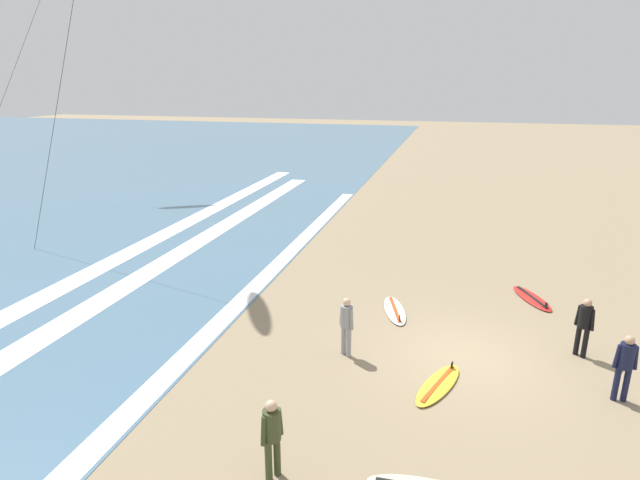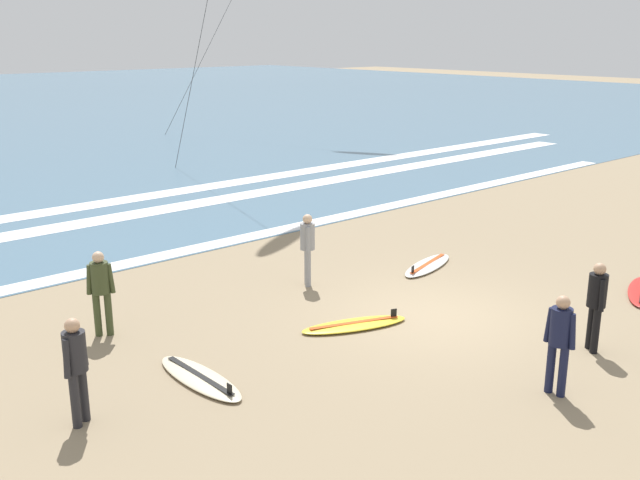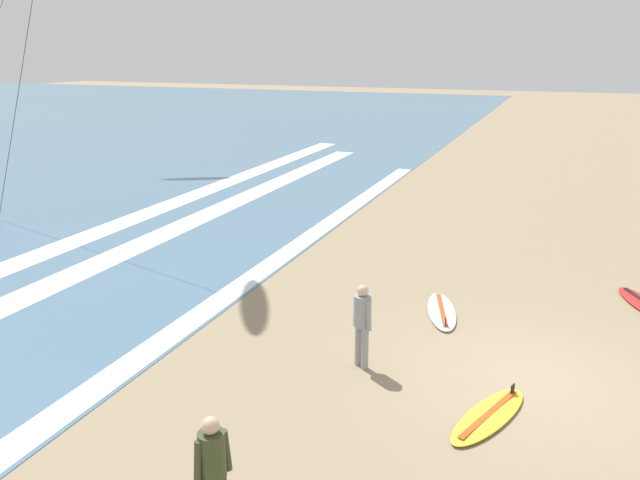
{
  "view_description": "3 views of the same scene",
  "coord_description": "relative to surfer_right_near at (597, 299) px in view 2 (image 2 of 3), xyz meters",
  "views": [
    {
      "loc": [
        -12.45,
        0.6,
        6.86
      ],
      "look_at": [
        1.35,
        4.25,
        2.42
      ],
      "focal_mm": 29.02,
      "sensor_mm": 36.0,
      "label": 1
    },
    {
      "loc": [
        -10.41,
        -8.45,
        5.31
      ],
      "look_at": [
        -1.17,
        2.07,
        1.32
      ],
      "focal_mm": 40.57,
      "sensor_mm": 36.0,
      "label": 2
    },
    {
      "loc": [
        -10.58,
        -0.05,
        5.61
      ],
      "look_at": [
        1.34,
        4.63,
        1.66
      ],
      "focal_mm": 35.15,
      "sensor_mm": 36.0,
      "label": 3
    }
  ],
  "objects": [
    {
      "name": "ground_plane",
      "position": [
        -0.79,
        2.86,
        -0.96
      ],
      "size": [
        160.0,
        160.0,
        0.0
      ],
      "primitive_type": "plane",
      "color": "#937F60"
    },
    {
      "name": "wave_foam_shoreline",
      "position": [
        -2.3,
        9.87,
        -0.94
      ],
      "size": [
        40.16,
        0.64,
        0.01
      ],
      "primitive_type": "cube",
      "color": "white",
      "rests_on": "ocean_surface"
    },
    {
      "name": "wave_foam_mid_break",
      "position": [
        -2.32,
        14.23,
        -0.94
      ],
      "size": [
        47.83,
        1.01,
        0.01
      ],
      "primitive_type": "cube",
      "color": "white",
      "rests_on": "ocean_surface"
    },
    {
      "name": "wave_foam_outer_break",
      "position": [
        0.75,
        16.28,
        -0.94
      ],
      "size": [
        47.09,
        1.0,
        0.01
      ],
      "primitive_type": "cube",
      "color": "white",
      "rests_on": "ocean_surface"
    },
    {
      "name": "surfer_right_near",
      "position": [
        0.0,
        0.0,
        0.0
      ],
      "size": [
        0.39,
        0.45,
        1.6
      ],
      "color": "black",
      "rests_on": "ground"
    },
    {
      "name": "surfer_left_far",
      "position": [
        -7.72,
        3.5,
        0.0
      ],
      "size": [
        0.48,
        0.34,
        1.6
      ],
      "color": "#232328",
      "rests_on": "ground"
    },
    {
      "name": "surfer_mid_group",
      "position": [
        -1.89,
        -0.44,
        0.0
      ],
      "size": [
        0.32,
        0.51,
        1.6
      ],
      "color": "#141938",
      "rests_on": "ground"
    },
    {
      "name": "surfer_left_near",
      "position": [
        -1.5,
        5.87,
        0.0
      ],
      "size": [
        0.37,
        0.46,
        1.6
      ],
      "color": "gray",
      "rests_on": "ground"
    },
    {
      "name": "surfer_background_far",
      "position": [
        -6.08,
        6.23,
        0.0
      ],
      "size": [
        0.49,
        0.33,
        1.6
      ],
      "color": "#384223",
      "rests_on": "ground"
    },
    {
      "name": "surfboard_near_water",
      "position": [
        -2.38,
        3.48,
        -0.91
      ],
      "size": [
        2.18,
        1.3,
        0.25
      ],
      "color": "yellow",
      "rests_on": "ground"
    },
    {
      "name": "surfboard_foreground_flat",
      "position": [
        1.45,
        4.96,
        -0.91
      ],
      "size": [
        2.18,
        1.16,
        0.25
      ],
      "color": "silver",
      "rests_on": "ground"
    },
    {
      "name": "surfboard_right_spare",
      "position": [
        -5.75,
        3.52,
        -0.91
      ],
      "size": [
        0.63,
        2.11,
        0.25
      ],
      "color": "beige",
      "rests_on": "ground"
    }
  ]
}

